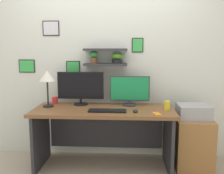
# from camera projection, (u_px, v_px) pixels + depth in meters

# --- Properties ---
(ground_plane) EXTENTS (8.00, 8.00, 0.00)m
(ground_plane) POSITION_uv_depth(u_px,v_px,m) (104.00, 167.00, 3.15)
(ground_plane) COLOR tan
(back_wall_assembly) EXTENTS (4.40, 0.24, 2.70)m
(back_wall_assembly) POSITION_uv_depth(u_px,v_px,m) (106.00, 58.00, 3.38)
(back_wall_assembly) COLOR silver
(back_wall_assembly) RESTS_ON ground
(desk) EXTENTS (1.71, 0.68, 0.75)m
(desk) POSITION_uv_depth(u_px,v_px,m) (104.00, 124.00, 3.13)
(desk) COLOR brown
(desk) RESTS_ON ground
(monitor_left) EXTENTS (0.60, 0.18, 0.43)m
(monitor_left) POSITION_uv_depth(u_px,v_px,m) (81.00, 87.00, 3.24)
(monitor_left) COLOR black
(monitor_left) RESTS_ON desk
(monitor_right) EXTENTS (0.51, 0.18, 0.38)m
(monitor_right) POSITION_uv_depth(u_px,v_px,m) (130.00, 90.00, 3.21)
(monitor_right) COLOR #2D2D33
(monitor_right) RESTS_ON desk
(keyboard) EXTENTS (0.44, 0.14, 0.02)m
(keyboard) POSITION_uv_depth(u_px,v_px,m) (107.00, 111.00, 2.90)
(keyboard) COLOR black
(keyboard) RESTS_ON desk
(computer_mouse) EXTENTS (0.06, 0.09, 0.03)m
(computer_mouse) POSITION_uv_depth(u_px,v_px,m) (135.00, 111.00, 2.87)
(computer_mouse) COLOR black
(computer_mouse) RESTS_ON desk
(desk_lamp) EXTENTS (0.19, 0.19, 0.46)m
(desk_lamp) POSITION_uv_depth(u_px,v_px,m) (47.00, 78.00, 3.10)
(desk_lamp) COLOR black
(desk_lamp) RESTS_ON desk
(cell_phone) EXTENTS (0.10, 0.15, 0.01)m
(cell_phone) POSITION_uv_depth(u_px,v_px,m) (157.00, 114.00, 2.78)
(cell_phone) COLOR orange
(cell_phone) RESTS_ON desk
(coffee_mug) EXTENTS (0.08, 0.08, 0.09)m
(coffee_mug) POSITION_uv_depth(u_px,v_px,m) (55.00, 100.00, 3.33)
(coffee_mug) COLOR red
(coffee_mug) RESTS_ON desk
(water_cup) EXTENTS (0.07, 0.07, 0.11)m
(water_cup) POSITION_uv_depth(u_px,v_px,m) (167.00, 105.00, 2.98)
(water_cup) COLOR yellow
(water_cup) RESTS_ON desk
(drawer_cabinet) EXTENTS (0.44, 0.50, 0.62)m
(drawer_cabinet) POSITION_uv_depth(u_px,v_px,m) (192.00, 142.00, 3.14)
(drawer_cabinet) COLOR #9E6B38
(drawer_cabinet) RESTS_ON ground
(printer) EXTENTS (0.38, 0.34, 0.17)m
(printer) POSITION_uv_depth(u_px,v_px,m) (193.00, 112.00, 3.08)
(printer) COLOR #9E9EA3
(printer) RESTS_ON drawer_cabinet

